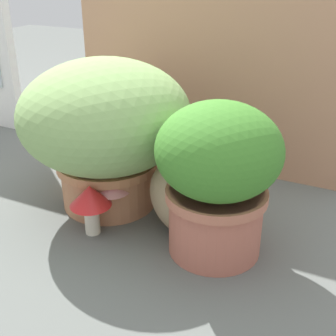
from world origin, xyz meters
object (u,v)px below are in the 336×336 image
object	(u,v)px
leafy_planter	(218,174)
mushroom_ornament_red	(90,200)
cat	(196,196)
grass_planter	(106,125)
mushroom_ornament_pink	(111,185)

from	to	relation	value
leafy_planter	mushroom_ornament_red	world-z (taller)	leafy_planter
leafy_planter	cat	xyz separation A→B (m)	(-0.07, 0.03, -0.09)
grass_planter	leafy_planter	xyz separation A→B (m)	(0.37, -0.09, -0.03)
grass_planter	mushroom_ornament_pink	size ratio (longest dim) A/B	3.24
cat	mushroom_ornament_red	size ratio (longest dim) A/B	2.53
grass_planter	mushroom_ornament_pink	xyz separation A→B (m)	(0.06, -0.08, -0.14)
mushroom_ornament_pink	cat	bearing A→B (deg)	6.27
leafy_planter	mushroom_ornament_red	size ratio (longest dim) A/B	2.73
mushroom_ornament_pink	mushroom_ornament_red	bearing A→B (deg)	-99.21
cat	mushroom_ornament_pink	world-z (taller)	cat
cat	mushroom_ornament_red	xyz separation A→B (m)	(-0.25, -0.11, -0.02)
leafy_planter	mushroom_ornament_red	distance (m)	0.35
leafy_planter	mushroom_ornament_pink	size ratio (longest dim) A/B	2.60
grass_planter	leafy_planter	world-z (taller)	grass_planter
mushroom_ornament_pink	grass_planter	bearing A→B (deg)	126.85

